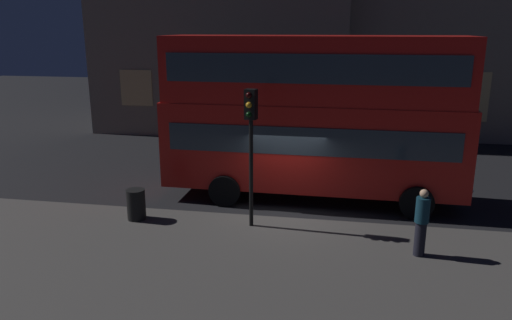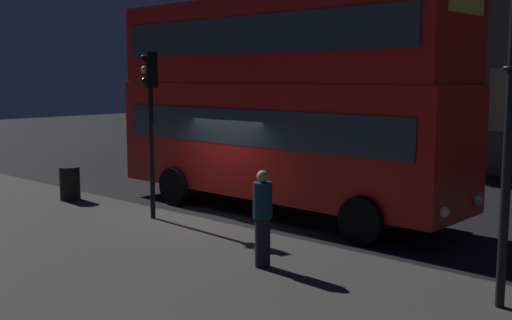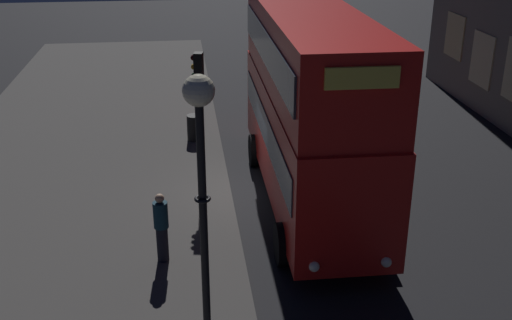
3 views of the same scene
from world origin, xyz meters
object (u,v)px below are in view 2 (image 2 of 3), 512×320
(pedestrian, at_px, (263,217))
(traffic_light_near_kerb, at_px, (150,100))
(litter_bin, at_px, (70,183))
(double_decker_bus, at_px, (280,95))

(pedestrian, bearing_deg, traffic_light_near_kerb, -85.42)
(pedestrian, bearing_deg, litter_bin, -78.79)
(double_decker_bus, distance_m, litter_bin, 6.51)
(double_decker_bus, relative_size, pedestrian, 5.69)
(traffic_light_near_kerb, relative_size, litter_bin, 4.29)
(traffic_light_near_kerb, xyz_separation_m, litter_bin, (-3.56, -0.10, -2.44))
(double_decker_bus, height_order, litter_bin, double_decker_bus)
(litter_bin, bearing_deg, traffic_light_near_kerb, 1.59)
(traffic_light_near_kerb, bearing_deg, litter_bin, -165.70)
(traffic_light_near_kerb, distance_m, litter_bin, 4.32)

